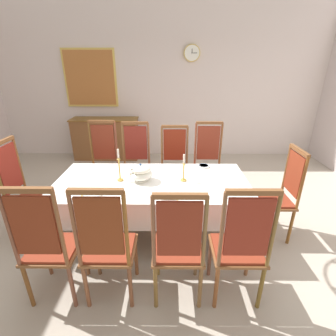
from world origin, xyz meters
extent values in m
cube|color=#AFA393|center=(0.00, 0.00, -0.02)|extent=(7.02, 5.70, 0.04)
cube|color=silver|center=(0.00, 2.89, 1.70)|extent=(7.02, 0.08, 3.41)
cylinder|color=brown|center=(-1.00, -0.56, 0.35)|extent=(0.07, 0.07, 0.70)
cylinder|color=brown|center=(1.00, -0.56, 0.35)|extent=(0.07, 0.07, 0.70)
cylinder|color=brown|center=(-1.00, 0.27, 0.35)|extent=(0.07, 0.07, 0.70)
cylinder|color=brown|center=(1.00, 0.27, 0.35)|extent=(0.07, 0.07, 0.70)
cube|color=brown|center=(0.00, -0.14, 0.66)|extent=(2.09, 0.91, 0.08)
cube|color=brown|center=(0.00, -0.14, 0.72)|extent=(2.21, 1.03, 0.03)
cube|color=white|center=(0.00, -0.14, 0.73)|extent=(2.23, 1.05, 0.00)
cube|color=white|center=(0.00, -0.66, 0.57)|extent=(2.23, 0.00, 0.31)
cube|color=white|center=(0.00, 0.38, 0.57)|extent=(2.23, 0.00, 0.31)
cube|color=white|center=(-1.11, -0.14, 0.57)|extent=(0.00, 1.05, 0.31)
cube|color=white|center=(1.11, -0.14, 0.57)|extent=(0.00, 1.05, 0.31)
cylinder|color=brown|center=(-1.00, -0.82, 0.23)|extent=(0.04, 0.04, 0.46)
cylinder|color=brown|center=(-0.62, -0.82, 0.23)|extent=(0.04, 0.04, 0.46)
cylinder|color=brown|center=(-1.00, -1.18, 0.23)|extent=(0.04, 0.04, 0.46)
cylinder|color=brown|center=(-0.62, -1.18, 0.23)|extent=(0.04, 0.04, 0.46)
cube|color=brown|center=(-0.81, -1.00, 0.47)|extent=(0.44, 0.42, 0.03)
cube|color=maroon|center=(-0.81, -1.00, 0.50)|extent=(0.40, 0.38, 0.02)
cylinder|color=brown|center=(-1.01, -1.19, 0.83)|extent=(0.03, 0.03, 0.68)
cylinder|color=brown|center=(-0.62, -1.19, 0.83)|extent=(0.03, 0.03, 0.68)
cube|color=maroon|center=(-0.81, -1.19, 0.86)|extent=(0.34, 0.02, 0.52)
cube|color=brown|center=(-0.81, -1.19, 1.17)|extent=(0.40, 0.04, 0.04)
cylinder|color=brown|center=(-0.62, 0.53, 0.23)|extent=(0.04, 0.04, 0.46)
cylinder|color=brown|center=(-1.00, 0.53, 0.23)|extent=(0.04, 0.04, 0.46)
cylinder|color=brown|center=(-0.62, 0.89, 0.23)|extent=(0.04, 0.04, 0.46)
cylinder|color=brown|center=(-1.00, 0.89, 0.23)|extent=(0.04, 0.04, 0.46)
cube|color=brown|center=(-0.81, 0.71, 0.47)|extent=(0.44, 0.42, 0.03)
cube|color=maroon|center=(-0.81, 0.71, 0.50)|extent=(0.40, 0.38, 0.02)
cylinder|color=brown|center=(-0.62, 0.90, 0.84)|extent=(0.03, 0.03, 0.71)
cylinder|color=brown|center=(-1.01, 0.90, 0.84)|extent=(0.03, 0.03, 0.71)
cube|color=maroon|center=(-0.81, 0.90, 0.88)|extent=(0.34, 0.02, 0.54)
cube|color=brown|center=(-0.81, 0.90, 1.20)|extent=(0.40, 0.04, 0.04)
cylinder|color=brown|center=(-0.50, -0.82, 0.23)|extent=(0.04, 0.04, 0.46)
cylinder|color=brown|center=(-0.12, -0.82, 0.23)|extent=(0.04, 0.04, 0.46)
cylinder|color=brown|center=(-0.50, -1.18, 0.23)|extent=(0.04, 0.04, 0.46)
cylinder|color=brown|center=(-0.12, -1.18, 0.23)|extent=(0.04, 0.04, 0.46)
cube|color=brown|center=(-0.31, -1.00, 0.47)|extent=(0.44, 0.42, 0.03)
cube|color=maroon|center=(-0.31, -1.00, 0.50)|extent=(0.40, 0.38, 0.02)
cylinder|color=brown|center=(-0.51, -1.19, 0.82)|extent=(0.03, 0.03, 0.68)
cylinder|color=brown|center=(-0.12, -1.19, 0.82)|extent=(0.03, 0.03, 0.68)
cube|color=brown|center=(-0.31, -1.19, 0.86)|extent=(0.34, 0.02, 0.51)
cube|color=brown|center=(-0.31, -1.19, 1.16)|extent=(0.40, 0.04, 0.04)
cylinder|color=brown|center=(-0.12, 0.53, 0.23)|extent=(0.04, 0.04, 0.46)
cylinder|color=brown|center=(-0.50, 0.53, 0.23)|extent=(0.04, 0.04, 0.46)
cylinder|color=brown|center=(-0.12, 0.89, 0.23)|extent=(0.04, 0.04, 0.46)
cylinder|color=brown|center=(-0.50, 0.89, 0.23)|extent=(0.04, 0.04, 0.46)
cube|color=brown|center=(-0.31, 0.71, 0.47)|extent=(0.44, 0.42, 0.03)
cube|color=maroon|center=(-0.31, 0.71, 0.50)|extent=(0.40, 0.38, 0.02)
cylinder|color=brown|center=(-0.12, 0.90, 0.83)|extent=(0.03, 0.03, 0.69)
cylinder|color=brown|center=(-0.51, 0.90, 0.83)|extent=(0.03, 0.03, 0.69)
cube|color=maroon|center=(-0.31, 0.90, 0.87)|extent=(0.34, 0.02, 0.53)
cube|color=brown|center=(-0.31, 0.90, 1.18)|extent=(0.40, 0.04, 0.04)
cylinder|color=brown|center=(0.09, -0.82, 0.23)|extent=(0.04, 0.04, 0.46)
cylinder|color=brown|center=(0.47, -0.82, 0.23)|extent=(0.04, 0.04, 0.46)
cylinder|color=brown|center=(0.09, -1.18, 0.23)|extent=(0.04, 0.04, 0.46)
cylinder|color=brown|center=(0.47, -1.18, 0.23)|extent=(0.04, 0.04, 0.46)
cube|color=brown|center=(0.28, -1.00, 0.47)|extent=(0.44, 0.42, 0.03)
cube|color=maroon|center=(0.28, -1.00, 0.50)|extent=(0.40, 0.38, 0.02)
cylinder|color=brown|center=(0.09, -1.19, 0.81)|extent=(0.03, 0.03, 0.64)
cylinder|color=brown|center=(0.48, -1.19, 0.81)|extent=(0.03, 0.03, 0.64)
cube|color=maroon|center=(0.28, -1.19, 0.84)|extent=(0.34, 0.02, 0.49)
cube|color=brown|center=(0.28, -1.19, 1.13)|extent=(0.40, 0.04, 0.04)
cylinder|color=brown|center=(0.47, 0.53, 0.23)|extent=(0.04, 0.04, 0.46)
cylinder|color=brown|center=(0.09, 0.53, 0.23)|extent=(0.04, 0.04, 0.46)
cylinder|color=brown|center=(0.47, 0.89, 0.23)|extent=(0.04, 0.04, 0.46)
cylinder|color=brown|center=(0.09, 0.89, 0.23)|extent=(0.04, 0.04, 0.46)
cube|color=brown|center=(0.28, 0.71, 0.47)|extent=(0.44, 0.42, 0.03)
cube|color=maroon|center=(0.28, 0.71, 0.50)|extent=(0.40, 0.38, 0.02)
cylinder|color=brown|center=(0.48, 0.90, 0.81)|extent=(0.03, 0.03, 0.64)
cylinder|color=brown|center=(0.09, 0.90, 0.81)|extent=(0.03, 0.03, 0.64)
cube|color=maroon|center=(0.28, 0.90, 0.84)|extent=(0.34, 0.02, 0.49)
cube|color=brown|center=(0.28, 0.90, 1.13)|extent=(0.40, 0.04, 0.04)
cylinder|color=brown|center=(0.61, -0.82, 0.23)|extent=(0.04, 0.04, 0.46)
cylinder|color=brown|center=(0.99, -0.82, 0.23)|extent=(0.04, 0.04, 0.46)
cylinder|color=brown|center=(0.61, -1.18, 0.23)|extent=(0.04, 0.04, 0.46)
cylinder|color=brown|center=(0.99, -1.18, 0.23)|extent=(0.04, 0.04, 0.46)
cube|color=brown|center=(0.80, -1.00, 0.47)|extent=(0.44, 0.42, 0.03)
cube|color=maroon|center=(0.80, -1.00, 0.50)|extent=(0.40, 0.38, 0.02)
cylinder|color=brown|center=(0.60, -1.19, 0.82)|extent=(0.03, 0.03, 0.67)
cylinder|color=brown|center=(0.99, -1.19, 0.82)|extent=(0.03, 0.03, 0.67)
cube|color=maroon|center=(0.80, -1.19, 0.86)|extent=(0.34, 0.02, 0.51)
cube|color=brown|center=(0.80, -1.19, 1.16)|extent=(0.40, 0.04, 0.04)
cylinder|color=brown|center=(0.99, 0.53, 0.23)|extent=(0.04, 0.04, 0.46)
cylinder|color=brown|center=(0.61, 0.53, 0.23)|extent=(0.04, 0.04, 0.46)
cylinder|color=brown|center=(0.99, 0.89, 0.23)|extent=(0.04, 0.04, 0.46)
cylinder|color=brown|center=(0.61, 0.89, 0.23)|extent=(0.04, 0.04, 0.46)
cube|color=brown|center=(0.80, 0.71, 0.47)|extent=(0.44, 0.42, 0.03)
cube|color=maroon|center=(0.80, 0.71, 0.50)|extent=(0.40, 0.38, 0.02)
cylinder|color=brown|center=(0.99, 0.90, 0.83)|extent=(0.03, 0.03, 0.70)
cylinder|color=brown|center=(0.60, 0.90, 0.83)|extent=(0.03, 0.03, 0.70)
cube|color=maroon|center=(0.80, 0.90, 0.87)|extent=(0.34, 0.02, 0.53)
cube|color=brown|center=(0.80, 0.90, 1.18)|extent=(0.40, 0.04, 0.04)
cylinder|color=brown|center=(-1.26, 0.05, 0.23)|extent=(0.04, 0.04, 0.46)
cylinder|color=brown|center=(-1.26, -0.33, 0.23)|extent=(0.04, 0.04, 0.46)
cylinder|color=brown|center=(-1.62, 0.05, 0.23)|extent=(0.04, 0.04, 0.46)
cylinder|color=brown|center=(-1.62, -0.33, 0.23)|extent=(0.04, 0.04, 0.46)
cube|color=brown|center=(-1.44, -0.14, 0.47)|extent=(0.42, 0.44, 0.03)
cube|color=maroon|center=(-1.44, -0.14, 0.50)|extent=(0.38, 0.40, 0.02)
cylinder|color=brown|center=(-1.63, 0.05, 0.84)|extent=(0.03, 0.03, 0.71)
cube|color=maroon|center=(-1.63, -0.14, 0.88)|extent=(0.02, 0.34, 0.54)
cube|color=brown|center=(-1.63, -0.14, 1.20)|extent=(0.04, 0.40, 0.04)
cylinder|color=brown|center=(1.26, -0.33, 0.23)|extent=(0.04, 0.04, 0.46)
cylinder|color=brown|center=(1.26, 0.05, 0.23)|extent=(0.04, 0.04, 0.46)
cylinder|color=brown|center=(1.62, -0.33, 0.23)|extent=(0.04, 0.04, 0.46)
cylinder|color=brown|center=(1.62, 0.05, 0.23)|extent=(0.04, 0.04, 0.46)
cube|color=brown|center=(1.44, -0.14, 0.47)|extent=(0.42, 0.44, 0.03)
cube|color=maroon|center=(1.44, -0.14, 0.50)|extent=(0.38, 0.40, 0.02)
cylinder|color=brown|center=(1.63, -0.34, 0.80)|extent=(0.03, 0.03, 0.62)
cylinder|color=brown|center=(1.63, 0.05, 0.80)|extent=(0.03, 0.03, 0.62)
cube|color=maroon|center=(1.63, -0.14, 0.83)|extent=(0.02, 0.34, 0.47)
cube|color=brown|center=(1.63, -0.14, 1.11)|extent=(0.04, 0.40, 0.04)
cylinder|color=white|center=(-0.12, -0.14, 0.75)|extent=(0.14, 0.14, 0.02)
ellipsoid|color=white|center=(-0.12, -0.14, 0.82)|extent=(0.26, 0.26, 0.12)
ellipsoid|color=white|center=(-0.12, -0.14, 0.88)|extent=(0.24, 0.24, 0.09)
sphere|color=#32548D|center=(-0.12, -0.14, 0.94)|extent=(0.03, 0.03, 0.03)
cylinder|color=gold|center=(-0.37, -0.14, 0.74)|extent=(0.07, 0.07, 0.02)
cylinder|color=gold|center=(-0.37, -0.14, 0.88)|extent=(0.02, 0.02, 0.25)
cone|color=gold|center=(-0.37, -0.14, 1.01)|extent=(0.04, 0.04, 0.02)
cylinder|color=silver|center=(-0.37, -0.14, 1.07)|extent=(0.02, 0.02, 0.10)
cylinder|color=gold|center=(0.37, -0.14, 0.74)|extent=(0.07, 0.07, 0.02)
cylinder|color=gold|center=(0.37, -0.14, 0.85)|extent=(0.02, 0.02, 0.19)
cone|color=gold|center=(0.37, -0.14, 0.95)|extent=(0.04, 0.04, 0.02)
cylinder|color=silver|center=(0.37, -0.14, 1.01)|extent=(0.02, 0.02, 0.10)
cylinder|color=white|center=(-0.58, -0.55, 0.76)|extent=(0.18, 0.18, 0.04)
cylinder|color=white|center=(-0.58, -0.55, 0.76)|extent=(0.14, 0.14, 0.03)
torus|color=#32548D|center=(-0.58, -0.55, 0.77)|extent=(0.17, 0.17, 0.01)
cylinder|color=white|center=(0.19, -0.55, 0.75)|extent=(0.16, 0.16, 0.03)
cylinder|color=white|center=(0.19, -0.55, 0.76)|extent=(0.13, 0.13, 0.02)
torus|color=#32548D|center=(0.19, -0.55, 0.76)|extent=(0.15, 0.15, 0.01)
cylinder|color=white|center=(0.65, 0.27, 0.75)|extent=(0.14, 0.14, 0.03)
cylinder|color=white|center=(0.65, 0.27, 0.75)|extent=(0.12, 0.12, 0.02)
torus|color=#32548D|center=(0.65, 0.27, 0.76)|extent=(0.14, 0.14, 0.01)
cube|color=gold|center=(-0.70, -0.58, 0.74)|extent=(0.02, 0.14, 0.00)
ellipsoid|color=gold|center=(-0.69, -0.50, 0.74)|extent=(0.03, 0.05, 0.01)
cube|color=gold|center=(0.29, -0.58, 0.74)|extent=(0.03, 0.14, 0.00)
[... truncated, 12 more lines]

